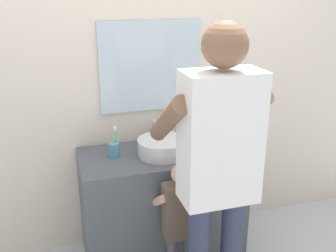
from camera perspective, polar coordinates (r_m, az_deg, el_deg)
back_wall at (r=2.83m, az=-2.81°, el=8.66°), size 4.40×0.10×2.70m
vanity_cabinet at (r=2.89m, az=-0.89°, el=-11.32°), size 1.12×0.54×0.81m
sink_basin at (r=2.66m, az=-0.82°, el=-3.01°), size 0.34×0.34×0.11m
faucet at (r=2.84m, az=-1.99°, el=-0.99°), size 0.18×0.14×0.18m
toothbrush_cup at (r=2.66m, az=-7.84°, el=-3.39°), size 0.07×0.07×0.21m
soap_bottle at (r=2.81m, az=4.96°, el=-1.56°), size 0.06×0.06×0.16m
child_toddler at (r=2.49m, az=1.73°, el=-13.18°), size 0.28×0.28×0.91m
adult_parent at (r=2.08m, az=7.30°, el=-4.43°), size 0.54×0.57×1.75m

